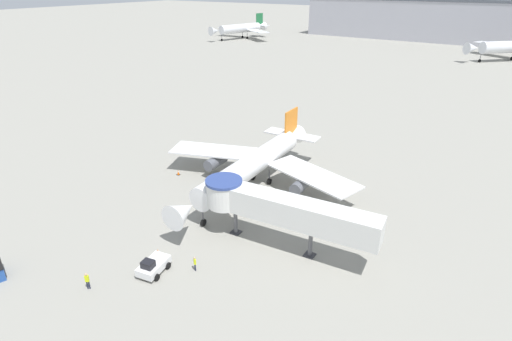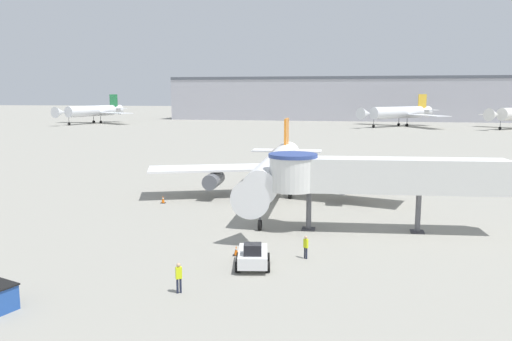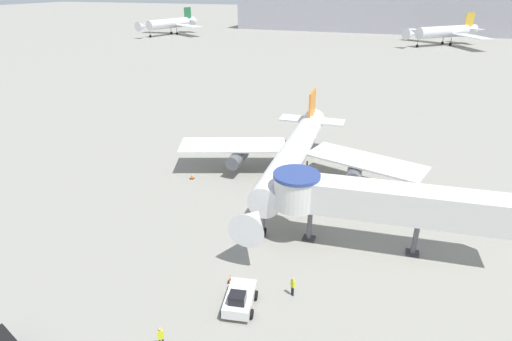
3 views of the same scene
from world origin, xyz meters
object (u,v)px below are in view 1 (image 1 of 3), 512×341
jet_bridge (275,207)px  traffic_cone_near_nose (158,252)px  pushback_tug_white (153,266)px  ground_crew_marshaller (195,263)px  main_airplane (254,164)px  ground_crew_wing_walker (87,280)px  background_jet_green_tail (241,28)px  traffic_cone_port_wing (178,172)px

jet_bridge → traffic_cone_near_nose: (-9.41, -8.24, -4.46)m
pushback_tug_white → ground_crew_marshaller: pushback_tug_white is taller
traffic_cone_near_nose → ground_crew_marshaller: 4.98m
ground_crew_marshaller → jet_bridge: bearing=95.6°
main_airplane → traffic_cone_near_nose: 18.54m
pushback_tug_white → ground_crew_wing_walker: 6.06m
ground_crew_wing_walker → background_jet_green_tail: size_ratio=0.05×
jet_bridge → pushback_tug_white: size_ratio=5.26×
jet_bridge → ground_crew_marshaller: (-4.47, -8.01, -3.87)m
main_airplane → ground_crew_wing_walker: main_airplane is taller
main_airplane → ground_crew_wing_walker: size_ratio=16.47×
main_airplane → jet_bridge: 13.67m
pushback_tug_white → traffic_cone_near_nose: 2.81m
main_airplane → pushback_tug_white: (1.47, -20.49, -2.78)m
traffic_cone_port_wing → background_jet_green_tail: (-77.82, 128.44, 4.49)m
ground_crew_wing_walker → ground_crew_marshaller: bearing=14.2°
traffic_cone_near_nose → traffic_cone_port_wing: 19.20m
main_airplane → ground_crew_marshaller: (4.76, -18.02, -2.62)m
ground_crew_wing_walker → jet_bridge: bearing=20.3°
jet_bridge → background_jet_green_tail: (-98.68, 135.61, 0.06)m
ground_crew_marshaller → background_jet_green_tail: bearing=158.0°
jet_bridge → traffic_cone_port_wing: size_ratio=24.25×
jet_bridge → traffic_cone_near_nose: size_ratio=26.31×
traffic_cone_near_nose → background_jet_green_tail: bearing=121.8°
main_airplane → traffic_cone_port_wing: main_airplane is taller
traffic_cone_port_wing → ground_crew_marshaller: ground_crew_marshaller is taller
ground_crew_wing_walker → pushback_tug_white: bearing=22.0°
jet_bridge → ground_crew_marshaller: bearing=-124.3°
jet_bridge → ground_crew_marshaller: size_ratio=11.88×
ground_crew_wing_walker → background_jet_green_tail: background_jet_green_tail is taller
traffic_cone_near_nose → ground_crew_wing_walker: size_ratio=0.41×
main_airplane → traffic_cone_port_wing: (-11.63, -2.84, -3.18)m
jet_bridge → main_airplane: bearing=127.5°
pushback_tug_white → traffic_cone_near_nose: size_ratio=5.01×
background_jet_green_tail → traffic_cone_near_nose: bearing=-42.8°
main_airplane → traffic_cone_port_wing: size_ratio=37.30×
jet_bridge → background_jet_green_tail: bearing=120.9°
ground_crew_marshaller → background_jet_green_tail: background_jet_green_tail is taller
main_airplane → background_jet_green_tail: bearing=123.9°
traffic_cone_port_wing → ground_crew_wing_walker: size_ratio=0.44×
ground_crew_wing_walker → traffic_cone_port_wing: bearing=79.2°
background_jet_green_tail → traffic_cone_port_wing: bearing=-43.4°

